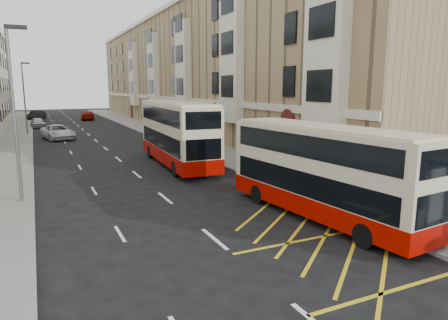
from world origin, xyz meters
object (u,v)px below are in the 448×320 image
street_lamp_near (14,105)px  white_van (58,132)px  double_decker_rear (177,133)px  car_silver (38,123)px  street_lamp_far (25,94)px  double_decker_front (322,172)px  car_dark (36,115)px  car_red (88,115)px  pedestrian_far (314,182)px  pedestrian_mid (366,183)px

street_lamp_near → white_van: bearing=83.3°
double_decker_rear → street_lamp_near: bearing=-146.1°
car_silver → street_lamp_far: bearing=-103.9°
street_lamp_near → double_decker_front: 14.00m
double_decker_front → car_dark: 62.61m
car_silver → car_red: 13.27m
car_silver → white_van: bearing=-90.0°
street_lamp_near → car_silver: 39.50m
pedestrian_far → double_decker_rear: bearing=-58.4°
street_lamp_near → car_silver: bearing=88.3°
double_decker_front → pedestrian_mid: 3.39m
pedestrian_far → car_silver: (-11.55, 44.82, -0.24)m
white_van → car_silver: (-1.75, 14.46, -0.07)m
pedestrian_far → car_red: 55.69m
street_lamp_near → double_decker_front: bearing=-34.3°
street_lamp_far → white_van: size_ratio=1.47×
street_lamp_far → pedestrian_far: street_lamp_far is taller
white_van → double_decker_front: bearing=-87.6°
street_lamp_far → white_van: 7.09m
double_decker_rear → car_dark: (-8.53, 48.18, -1.48)m
white_van → car_dark: (-1.75, 29.18, 0.02)m
double_decker_rear → car_silver: double_decker_rear is taller
double_decker_rear → white_van: double_decker_rear is taller
double_decker_rear → car_silver: 34.56m
street_lamp_near → double_decker_front: street_lamp_near is taller
pedestrian_far → white_van: 31.90m
street_lamp_far → street_lamp_near: bearing=-90.0°
pedestrian_far → street_lamp_near: bearing=-6.8°
double_decker_front → double_decker_rear: 13.69m
car_red → pedestrian_far: bearing=101.3°
street_lamp_near → street_lamp_far: size_ratio=1.00×
street_lamp_near → pedestrian_far: size_ratio=5.14×
car_silver → car_dark: 14.73m
street_lamp_far → car_red: (8.93, 20.03, -3.89)m
street_lamp_far → pedestrian_far: (12.70, -35.53, -3.71)m
pedestrian_mid → car_silver: pedestrian_mid is taller
street_lamp_near → street_lamp_far: bearing=90.0°
car_silver → car_dark: (0.00, 14.73, 0.09)m
pedestrian_far → car_red: bearing=-69.4°
street_lamp_far → double_decker_rear: size_ratio=0.71×
street_lamp_near → car_red: bearing=79.9°
double_decker_front → car_silver: bearing=96.8°
pedestrian_far → car_silver: pedestrian_far is taller
double_decker_front → car_dark: (-10.20, 61.76, -1.21)m
double_decker_rear → car_dark: double_decker_rear is taller
street_lamp_far → double_decker_front: bearing=-73.3°
double_decker_front → car_dark: double_decker_front is taller
street_lamp_near → street_lamp_far: 30.00m
pedestrian_mid → car_silver: 48.24m
double_decker_front → street_lamp_near: bearing=140.3°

